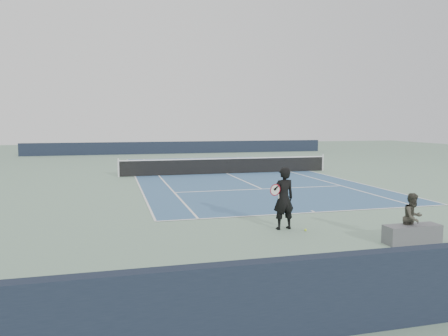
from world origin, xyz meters
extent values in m
plane|color=gray|center=(0.00, 0.00, 0.00)|extent=(80.00, 80.00, 0.00)
cube|color=#375C84|center=(0.00, 0.00, 0.01)|extent=(10.97, 23.77, 0.01)
cylinder|color=silver|center=(-6.40, 0.00, 0.54)|extent=(0.10, 0.10, 1.07)
cylinder|color=silver|center=(6.40, 0.00, 0.54)|extent=(0.10, 0.10, 1.07)
cube|color=black|center=(0.00, 0.00, 0.46)|extent=(12.80, 0.03, 0.90)
cube|color=white|center=(0.00, 0.00, 0.93)|extent=(12.80, 0.04, 0.06)
cube|color=black|center=(0.00, 17.88, 0.60)|extent=(30.00, 0.25, 1.20)
imported|color=black|center=(-1.96, -13.76, 0.91)|extent=(0.74, 0.57, 1.82)
torus|color=maroon|center=(-2.24, -13.81, 1.18)|extent=(0.34, 0.18, 0.36)
cylinder|color=white|center=(-2.24, -13.81, 1.18)|extent=(0.29, 0.14, 0.32)
cylinder|color=white|center=(-2.12, -13.78, 0.92)|extent=(0.08, 0.13, 0.27)
sphere|color=#BFE02D|center=(-1.43, -14.15, 0.04)|extent=(0.07, 0.07, 0.07)
cube|color=#55555A|center=(0.70, -16.00, 0.24)|extent=(1.56, 0.83, 0.48)
imported|color=#3A372E|center=(0.70, -16.00, 0.67)|extent=(0.72, 0.63, 1.28)
camera|label=1|loc=(-6.79, -25.44, 3.12)|focal=35.00mm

